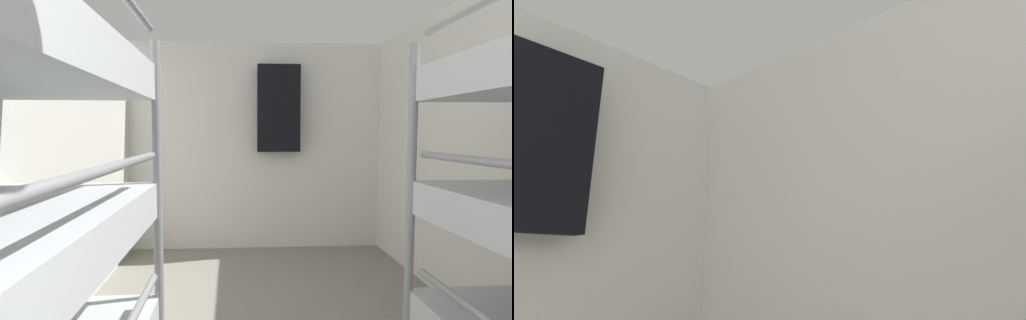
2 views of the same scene
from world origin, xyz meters
TOP-DOWN VIEW (x-y plane):
  - wall_back at (0.00, 4.83)m, footprint 2.80×0.06m
  - hanging_coat at (0.23, 4.68)m, footprint 0.44×0.12m

SIDE VIEW (x-z plane):
  - wall_back at x=0.00m, z-range 0.00..2.20m
  - hanging_coat at x=0.23m, z-range 1.05..1.95m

